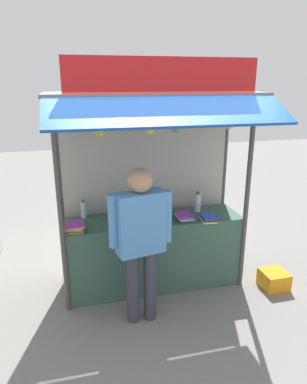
{
  "coord_description": "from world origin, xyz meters",
  "views": [
    {
      "loc": [
        -0.97,
        -3.98,
        2.61
      ],
      "look_at": [
        0.0,
        0.0,
        1.29
      ],
      "focal_mm": 32.7,
      "sensor_mm": 36.0,
      "label": 1
    }
  ],
  "objects_px": {
    "magazine_stack_front_left": "(209,218)",
    "banana_bunch_leftmost": "(229,122)",
    "magazine_stack_right": "(128,222)",
    "plastic_crate": "(274,279)",
    "water_bottle_left": "(149,203)",
    "banana_bunch_inner_left": "(150,127)",
    "magazine_stack_back_right": "(185,217)",
    "water_bottle_back_left": "(198,202)",
    "water_bottle_mid_left": "(131,205)",
    "magazine_stack_far_right": "(75,227)",
    "banana_bunch_rightmost": "(99,128)",
    "water_bottle_far_left": "(84,209)",
    "vendor_person": "(141,233)",
    "banana_bunch_inner_right": "(175,127)"
  },
  "relations": [
    {
      "from": "water_bottle_back_left",
      "to": "water_bottle_mid_left",
      "type": "height_order",
      "value": "water_bottle_mid_left"
    },
    {
      "from": "water_bottle_back_left",
      "to": "magazine_stack_back_right",
      "type": "height_order",
      "value": "water_bottle_back_left"
    },
    {
      "from": "water_bottle_far_left",
      "to": "vendor_person",
      "type": "distance_m",
      "value": 1.06
    },
    {
      "from": "water_bottle_left",
      "to": "water_bottle_back_left",
      "type": "bearing_deg",
      "value": -9.68
    },
    {
      "from": "magazine_stack_back_right",
      "to": "banana_bunch_rightmost",
      "type": "xyz_separation_m",
      "value": [
        -1.03,
        -0.28,
        1.17
      ]
    },
    {
      "from": "water_bottle_left",
      "to": "vendor_person",
      "type": "xyz_separation_m",
      "value": [
        -0.29,
        -0.88,
        -0.01
      ]
    },
    {
      "from": "water_bottle_back_left",
      "to": "water_bottle_mid_left",
      "type": "bearing_deg",
      "value": 176.21
    },
    {
      "from": "banana_bunch_inner_right",
      "to": "vendor_person",
      "type": "relative_size",
      "value": 0.16
    },
    {
      "from": "water_bottle_left",
      "to": "plastic_crate",
      "type": "height_order",
      "value": "water_bottle_left"
    },
    {
      "from": "water_bottle_left",
      "to": "plastic_crate",
      "type": "bearing_deg",
      "value": -23.51
    },
    {
      "from": "magazine_stack_front_left",
      "to": "banana_bunch_leftmost",
      "type": "bearing_deg",
      "value": -58.15
    },
    {
      "from": "magazine_stack_back_right",
      "to": "banana_bunch_inner_left",
      "type": "bearing_deg",
      "value": -151.15
    },
    {
      "from": "plastic_crate",
      "to": "banana_bunch_rightmost",
      "type": "bearing_deg",
      "value": 178.34
    },
    {
      "from": "water_bottle_mid_left",
      "to": "plastic_crate",
      "type": "height_order",
      "value": "water_bottle_mid_left"
    },
    {
      "from": "water_bottle_left",
      "to": "banana_bunch_inner_right",
      "type": "height_order",
      "value": "banana_bunch_inner_right"
    },
    {
      "from": "banana_bunch_inner_left",
      "to": "magazine_stack_back_right",
      "type": "bearing_deg",
      "value": 28.85
    },
    {
      "from": "water_bottle_mid_left",
      "to": "magazine_stack_front_left",
      "type": "distance_m",
      "value": 0.99
    },
    {
      "from": "water_bottle_far_left",
      "to": "magazine_stack_front_left",
      "type": "relative_size",
      "value": 0.94
    },
    {
      "from": "magazine_stack_right",
      "to": "plastic_crate",
      "type": "distance_m",
      "value": 2.08
    },
    {
      "from": "vendor_person",
      "to": "plastic_crate",
      "type": "bearing_deg",
      "value": 175.7
    },
    {
      "from": "magazine_stack_back_right",
      "to": "magazine_stack_far_right",
      "type": "xyz_separation_m",
      "value": [
        -1.34,
        -0.02,
        0.0
      ]
    },
    {
      "from": "magazine_stack_right",
      "to": "banana_bunch_inner_right",
      "type": "bearing_deg",
      "value": -28.45
    },
    {
      "from": "magazine_stack_right",
      "to": "vendor_person",
      "type": "relative_size",
      "value": 0.16
    },
    {
      "from": "water_bottle_far_left",
      "to": "magazine_stack_back_right",
      "type": "bearing_deg",
      "value": -16.14
    },
    {
      "from": "magazine_stack_far_right",
      "to": "water_bottle_far_left",
      "type": "bearing_deg",
      "value": 72.14
    },
    {
      "from": "magazine_stack_right",
      "to": "plastic_crate",
      "type": "relative_size",
      "value": 0.87
    },
    {
      "from": "water_bottle_back_left",
      "to": "magazine_stack_right",
      "type": "relative_size",
      "value": 0.99
    },
    {
      "from": "magazine_stack_right",
      "to": "banana_bunch_rightmost",
      "type": "xyz_separation_m",
      "value": [
        -0.32,
        -0.27,
        1.16
      ]
    },
    {
      "from": "water_bottle_mid_left",
      "to": "banana_bunch_inner_right",
      "type": "height_order",
      "value": "banana_bunch_inner_right"
    },
    {
      "from": "water_bottle_back_left",
      "to": "water_bottle_left",
      "type": "distance_m",
      "value": 0.65
    },
    {
      "from": "water_bottle_back_left",
      "to": "water_bottle_mid_left",
      "type": "xyz_separation_m",
      "value": [
        -0.88,
        0.06,
        0.02
      ]
    },
    {
      "from": "water_bottle_back_left",
      "to": "magazine_stack_right",
      "type": "bearing_deg",
      "value": -166.89
    },
    {
      "from": "magazine_stack_front_left",
      "to": "banana_bunch_inner_left",
      "type": "relative_size",
      "value": 0.89
    },
    {
      "from": "magazine_stack_right",
      "to": "magazine_stack_back_right",
      "type": "bearing_deg",
      "value": 0.67
    },
    {
      "from": "magazine_stack_back_right",
      "to": "banana_bunch_inner_left",
      "type": "xyz_separation_m",
      "value": [
        -0.5,
        -0.28,
        1.16
      ]
    },
    {
      "from": "magazine_stack_front_left",
      "to": "vendor_person",
      "type": "relative_size",
      "value": 0.14
    },
    {
      "from": "magazine_stack_far_right",
      "to": "vendor_person",
      "type": "height_order",
      "value": "vendor_person"
    },
    {
      "from": "water_bottle_left",
      "to": "magazine_stack_right",
      "type": "height_order",
      "value": "water_bottle_left"
    },
    {
      "from": "magazine_stack_front_left",
      "to": "banana_bunch_inner_right",
      "type": "xyz_separation_m",
      "value": [
        -0.51,
        -0.17,
        1.16
      ]
    },
    {
      "from": "plastic_crate",
      "to": "banana_bunch_inner_right",
      "type": "bearing_deg",
      "value": 177.27
    },
    {
      "from": "banana_bunch_leftmost",
      "to": "magazine_stack_front_left",
      "type": "bearing_deg",
      "value": 121.85
    },
    {
      "from": "water_bottle_back_left",
      "to": "magazine_stack_back_right",
      "type": "bearing_deg",
      "value": -139.46
    },
    {
      "from": "water_bottle_back_left",
      "to": "plastic_crate",
      "type": "xyz_separation_m",
      "value": [
        0.89,
        -0.56,
        -0.96
      ]
    },
    {
      "from": "magazine_stack_front_left",
      "to": "magazine_stack_right",
      "type": "relative_size",
      "value": 0.9
    },
    {
      "from": "banana_bunch_inner_right",
      "to": "water_bottle_far_left",
      "type": "bearing_deg",
      "value": 147.77
    },
    {
      "from": "banana_bunch_inner_left",
      "to": "banana_bunch_inner_right",
      "type": "relative_size",
      "value": 0.97
    },
    {
      "from": "water_bottle_far_left",
      "to": "water_bottle_mid_left",
      "type": "distance_m",
      "value": 0.6
    },
    {
      "from": "water_bottle_mid_left",
      "to": "banana_bunch_inner_left",
      "type": "xyz_separation_m",
      "value": [
        0.12,
        -0.55,
        1.05
      ]
    },
    {
      "from": "banana_bunch_inner_right",
      "to": "plastic_crate",
      "type": "bearing_deg",
      "value": -2.73
    },
    {
      "from": "water_bottle_back_left",
      "to": "water_bottle_far_left",
      "type": "xyz_separation_m",
      "value": [
        -1.48,
        0.14,
        -0.02
      ]
    }
  ]
}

